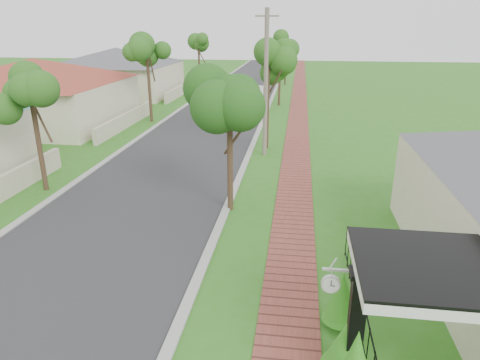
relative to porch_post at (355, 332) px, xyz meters
The scene contains 15 objects.
ground 4.79m from the porch_post, 167.60° to the left, with size 160.00×160.00×0.00m, color #2E6C19.
road 22.34m from the porch_post, 109.77° to the left, with size 7.00×120.00×0.02m, color #28282B.
kerb_right 21.39m from the porch_post, 100.52° to the left, with size 0.30×120.00×0.10m, color #9E9E99.
kerb_left 23.83m from the porch_post, 118.07° to the left, with size 0.30×120.00×0.10m, color #9E9E99.
sidewalk 21.07m from the porch_post, 93.54° to the left, with size 1.50×120.00×0.03m, color brown.
porch_post is the anchor object (origin of this frame).
picket_fence 1.21m from the porch_post, 70.71° to the left, with size 0.03×8.02×1.00m.
street_trees 29.02m from the porch_post, 104.93° to the left, with size 10.70×37.65×5.89m.
far_house_red 28.70m from the porch_post, 132.91° to the left, with size 15.56×15.56×4.60m.
far_house_grey 40.09m from the porch_post, 119.15° to the left, with size 15.56×15.56×4.60m.
parked_car_red 28.29m from the porch_post, 101.32° to the left, with size 1.67×4.15×1.41m, color #5D1C0E.
parked_car_white 34.00m from the porch_post, 98.37° to the left, with size 1.33×3.81×1.26m, color white.
near_tree 9.25m from the porch_post, 115.11° to the left, with size 1.89×1.89×4.86m.
utility_pole 16.13m from the porch_post, 101.09° to the left, with size 1.20×0.24×7.57m.
station_clock 1.04m from the porch_post, 140.71° to the left, with size 0.65×0.13×0.55m.
Camera 1 is at (3.25, -8.07, 6.80)m, focal length 32.00 mm.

